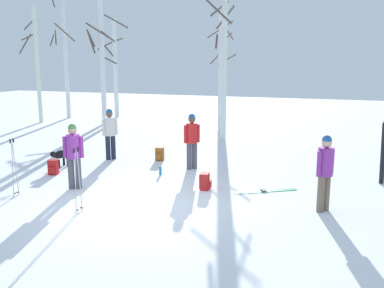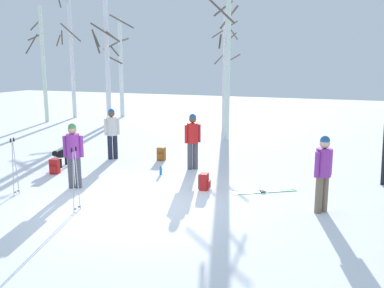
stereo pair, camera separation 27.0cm
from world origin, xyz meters
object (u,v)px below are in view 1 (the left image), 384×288
Objects in this scene: person_0 at (110,131)px; backpack_2 at (205,182)px; person_2 at (192,138)px; ski_pair_planted_0 at (383,152)px; ski_poles_1 at (77,178)px; birch_tree_5 at (224,59)px; person_1 at (325,168)px; ski_pair_lying_0 at (265,191)px; birch_tree_3 at (102,63)px; ski_poles_0 at (14,166)px; birch_tree_4 at (220,70)px; backpack_1 at (53,167)px; birch_tree_2 at (115,66)px; birch_tree_1 at (65,52)px; person_3 at (74,152)px; backpack_0 at (160,154)px; water_bottle_0 at (160,171)px; dog at (60,155)px; birch_tree_0 at (37,63)px.

person_0 reaches higher than backpack_2.
person_2 is 0.97× the size of ski_pair_planted_0.
birch_tree_5 is at bearing 85.63° from ski_poles_1.
person_2 is 5.38m from ski_pair_planted_0.
person_1 is 1.13× the size of ski_pair_lying_0.
ski_pair_planted_0 is at bearing -25.95° from birch_tree_3.
ski_poles_0 is at bearing -157.41° from ski_pair_lying_0.
birch_tree_4 is at bearing 79.24° from ski_poles_0.
ski_poles_0 reaches higher than backpack_1.
ski_poles_0 is 14.96m from birch_tree_2.
ski_poles_1 reaches higher than backpack_1.
birch_tree_1 is 4.77m from birch_tree_3.
backpack_2 is (4.67, 0.07, 0.00)m from backpack_1.
birch_tree_5 is at bearing 72.23° from ski_poles_0.
person_2 is at bearing 118.69° from backpack_2.
person_0 reaches higher than backpack_1.
person_2 is at bearing -81.02° from birch_tree_4.
birch_tree_4 is (1.06, 10.11, 1.90)m from person_3.
person_3 is 14.43m from birch_tree_2.
person_0 is 5.06m from ski_poles_1.
birch_tree_2 is (-8.29, 9.99, 2.03)m from person_2.
birch_tree_1 is at bearing 152.25° from ski_pair_planted_0.
ski_poles_1 is 3.31× the size of backpack_0.
person_0 is 1.00× the size of person_3.
backpack_2 is 7.69m from birch_tree_5.
person_0 is 0.29× the size of birch_tree_2.
birch_tree_4 is (0.26, 6.48, 2.67)m from backpack_0.
ski_pair_planted_0 is 6.18m from water_bottle_0.
person_3 is 14.72m from birch_tree_1.
backpack_2 is at bearing -8.08° from dog.
person_0 and person_1 have the same top height.
backpack_2 is at bearing -28.36° from person_0.
birch_tree_4 is at bearing 74.70° from backpack_1.
birch_tree_0 reaches higher than birch_tree_3.
person_2 is at bearing -31.03° from birch_tree_0.
birch_tree_1 is at bearing 142.43° from ski_pair_lying_0.
ski_poles_1 is 5.11m from backpack_0.
ski_poles_0 is 0.24× the size of birch_tree_0.
ski_poles_0 is 15.00m from birch_tree_1.
dog is 12.26m from birch_tree_2.
backpack_0 is 0.07× the size of birch_tree_0.
ski_poles_0 is at bearing -92.96° from person_0.
birch_tree_2 reaches higher than ski_poles_0.
water_bottle_0 is 13.27m from birch_tree_0.
ski_pair_planted_0 is at bearing -35.58° from birch_tree_2.
birch_tree_1 is at bearing 132.64° from person_0.
person_3 reaches higher than ski_pair_lying_0.
person_3 is 1.13× the size of ski_pair_lying_0.
ski_pair_planted_0 is 0.24× the size of birch_tree_1.
person_1 is at bearing -32.26° from person_2.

